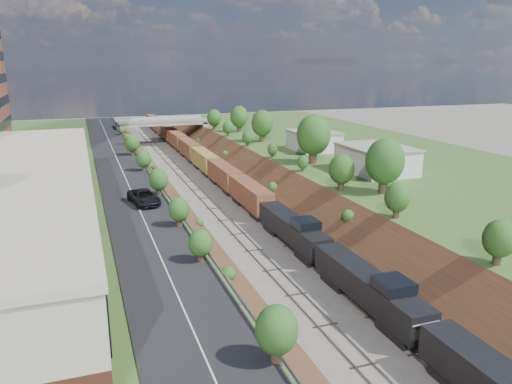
# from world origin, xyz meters

# --- Properties ---
(platform_left) EXTENTS (44.00, 180.00, 5.00)m
(platform_left) POSITION_xyz_m (-33.00, 60.00, 2.50)
(platform_left) COLOR #435F27
(platform_left) RESTS_ON ground
(platform_right) EXTENTS (44.00, 180.00, 5.00)m
(platform_right) POSITION_xyz_m (33.00, 60.00, 2.50)
(platform_right) COLOR #435F27
(platform_right) RESTS_ON ground
(embankment_left) EXTENTS (10.00, 180.00, 10.00)m
(embankment_left) POSITION_xyz_m (-11.00, 60.00, 0.00)
(embankment_left) COLOR brown
(embankment_left) RESTS_ON ground
(embankment_right) EXTENTS (10.00, 180.00, 10.00)m
(embankment_right) POSITION_xyz_m (11.00, 60.00, 0.00)
(embankment_right) COLOR brown
(embankment_right) RESTS_ON ground
(rail_left_track) EXTENTS (1.58, 180.00, 0.18)m
(rail_left_track) POSITION_xyz_m (-2.60, 60.00, 0.09)
(rail_left_track) COLOR gray
(rail_left_track) RESTS_ON ground
(rail_right_track) EXTENTS (1.58, 180.00, 0.18)m
(rail_right_track) POSITION_xyz_m (2.60, 60.00, 0.09)
(rail_right_track) COLOR gray
(rail_right_track) RESTS_ON ground
(road) EXTENTS (8.00, 180.00, 0.10)m
(road) POSITION_xyz_m (-15.50, 60.00, 5.05)
(road) COLOR black
(road) RESTS_ON platform_left
(guardrail) EXTENTS (0.10, 171.00, 0.70)m
(guardrail) POSITION_xyz_m (-11.40, 59.80, 5.55)
(guardrail) COLOR #99999E
(guardrail) RESTS_ON platform_left
(commercial_building) EXTENTS (14.30, 62.30, 7.00)m
(commercial_building) POSITION_xyz_m (-28.00, 38.00, 8.51)
(commercial_building) COLOR brown
(commercial_building) RESTS_ON platform_left
(overpass) EXTENTS (24.50, 8.30, 7.40)m
(overpass) POSITION_xyz_m (0.00, 122.00, 4.92)
(overpass) COLOR gray
(overpass) RESTS_ON ground
(white_building_near) EXTENTS (9.00, 12.00, 4.00)m
(white_building_near) POSITION_xyz_m (23.50, 52.00, 7.00)
(white_building_near) COLOR silver
(white_building_near) RESTS_ON platform_right
(white_building_far) EXTENTS (8.00, 10.00, 3.60)m
(white_building_far) POSITION_xyz_m (23.00, 74.00, 6.80)
(white_building_far) COLOR silver
(white_building_far) RESTS_ON platform_right
(tree_right_large) EXTENTS (5.25, 5.25, 7.61)m
(tree_right_large) POSITION_xyz_m (17.00, 40.00, 9.38)
(tree_right_large) COLOR #473323
(tree_right_large) RESTS_ON platform_right
(tree_left_crest) EXTENTS (2.45, 2.45, 3.55)m
(tree_left_crest) POSITION_xyz_m (-11.80, 20.00, 7.04)
(tree_left_crest) COLOR #473323
(tree_left_crest) RESTS_ON platform_left
(freight_train) EXTENTS (2.78, 172.17, 4.55)m
(freight_train) POSITION_xyz_m (2.60, 83.64, 2.47)
(freight_train) COLOR black
(freight_train) RESTS_ON ground
(suv) EXTENTS (3.91, 6.76, 1.77)m
(suv) POSITION_xyz_m (-14.63, 45.12, 5.99)
(suv) COLOR black
(suv) RESTS_ON road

